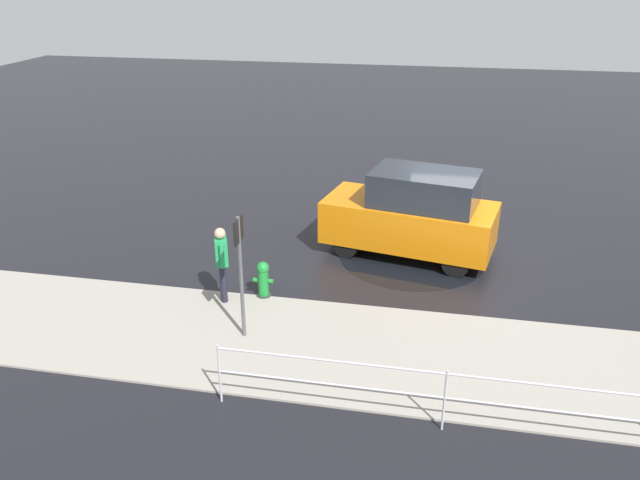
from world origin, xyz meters
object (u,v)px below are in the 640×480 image
object	(u,v)px
moving_hatchback	(413,214)
pedestrian	(222,259)
sign_post	(240,260)
fire_hydrant	(263,280)

from	to	relation	value
moving_hatchback	pedestrian	distance (m)	4.69
sign_post	pedestrian	bearing A→B (deg)	-56.51
fire_hydrant	sign_post	distance (m)	1.93
fire_hydrant	moving_hatchback	bearing A→B (deg)	-136.80
fire_hydrant	sign_post	xyz separation A→B (m)	(-0.06, 1.53, 1.18)
moving_hatchback	sign_post	size ratio (longest dim) A/B	1.73
moving_hatchback	sign_post	distance (m)	5.09
fire_hydrant	pedestrian	world-z (taller)	pedestrian
pedestrian	sign_post	distance (m)	1.58
moving_hatchback	sign_post	bearing A→B (deg)	56.35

